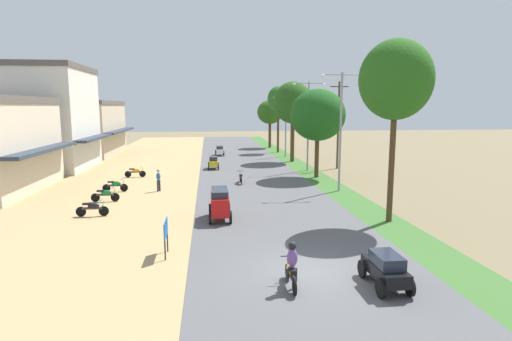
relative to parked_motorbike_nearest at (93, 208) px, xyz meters
name	(u,v)px	position (x,y,z in m)	size (l,w,h in m)	color
ground_plane	(310,275)	(10.17, -9.30, -0.55)	(180.00, 180.00, 0.00)	#7A6B4C
road_strip	(310,274)	(10.17, -9.30, -0.51)	(9.00, 140.00, 0.08)	#565659
dirt_shoulder	(9,288)	(-0.33, -9.30, -0.52)	(12.00, 140.00, 0.06)	tan
median_strip	(454,267)	(15.87, -9.30, -0.52)	(2.40, 140.00, 0.06)	#3D6B2D
shophouse_mid	(39,118)	(-9.81, 19.22, 4.50)	(10.28, 9.90, 10.10)	silver
shophouse_far	(80,128)	(-9.80, 31.87, 2.90)	(10.18, 13.36, 6.90)	#C6B299
parked_motorbike_nearest	(93,208)	(0.00, 0.00, 0.00)	(1.80, 0.54, 0.94)	black
parked_motorbike_second	(106,194)	(-0.16, 3.65, 0.00)	(1.80, 0.54, 0.94)	black
parked_motorbike_third	(115,185)	(-0.22, 6.88, 0.00)	(1.80, 0.54, 0.94)	black
parked_motorbike_fourth	(136,172)	(0.16, 13.10, 0.00)	(1.80, 0.54, 0.94)	black
street_signboard	(166,231)	(4.72, -6.83, 0.55)	(0.06, 1.30, 1.50)	#262628
pedestrian_on_shoulder	(158,179)	(2.88, 6.65, 0.41)	(0.41, 0.43, 1.62)	#33333D
median_tree_nearest	(396,80)	(16.12, -2.89, 6.94)	(3.75, 3.75, 9.54)	#4C351E
median_tree_second	(318,115)	(15.86, 11.28, 4.89)	(4.74, 4.74, 7.62)	#4C351E
median_tree_third	(293,103)	(15.86, 21.85, 6.01)	(4.33, 4.33, 8.84)	#4C351E
median_tree_fourth	(278,100)	(15.84, 31.32, 6.51)	(2.88, 2.88, 8.79)	#4C351E
median_tree_fifth	(270,112)	(15.70, 37.87, 4.76)	(3.77, 3.77, 7.05)	#4C351E
streetlamp_near	(341,124)	(15.97, 5.32, 4.35)	(3.16, 0.20, 8.48)	gray
streetlamp_mid	(308,120)	(15.97, 15.09, 4.32)	(3.16, 0.20, 8.42)	gray
streetlamp_far	(286,122)	(15.97, 26.55, 3.79)	(3.16, 0.20, 7.39)	gray
utility_pole_near	(338,124)	(19.35, 16.43, 3.94)	(1.80, 0.20, 8.60)	brown
car_sedan_black	(385,268)	(12.44, -10.75, 0.19)	(1.10, 2.26, 1.19)	black
car_van_red	(220,202)	(7.08, -1.54, 0.47)	(1.19, 2.41, 1.67)	red
car_hatchback_yellow	(213,162)	(6.98, 17.08, 0.19)	(1.04, 2.00, 1.23)	gold
car_sedan_white	(220,150)	(7.92, 28.46, 0.19)	(1.10, 2.26, 1.19)	silver
motorbike_foreground_rider	(291,266)	(9.23, -10.49, 0.30)	(0.54, 1.80, 1.66)	black
motorbike_ahead_second	(241,177)	(9.05, 9.05, 0.02)	(0.54, 1.80, 0.94)	black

